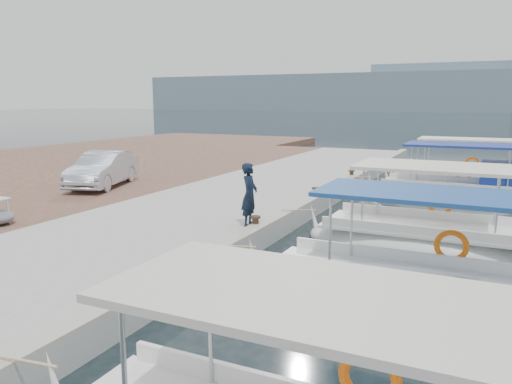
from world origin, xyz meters
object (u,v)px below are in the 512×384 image
fisherman (250,195)px  fishing_caique_b (427,302)px  fishing_caique_c (422,243)px  parked_car (103,169)px  fishing_caique_e (463,185)px  fishing_caique_d (456,196)px

fisherman → fishing_caique_b: bearing=-125.0°
fishing_caique_c → fishing_caique_b: bearing=-81.4°
fishing_caique_b → fisherman: bearing=153.2°
parked_car → fishing_caique_e: bearing=15.8°
fishing_caique_d → parked_car: 14.01m
fishing_caique_c → fishing_caique_d: (0.36, 7.26, 0.07)m
parked_car → fisherman: bearing=-40.5°
fishing_caique_b → fishing_caique_e: (-0.19, 14.59, 0.00)m
fishing_caique_c → fisherman: 4.78m
fishing_caique_c → parked_car: bearing=172.4°
fishing_caique_c → fishing_caique_e: (0.43, 10.50, 0.00)m
fishing_caique_b → fishing_caique_d: 11.36m
fishing_caique_e → parked_car: bearing=-145.6°
fishing_caique_b → fishing_caique_d: same height
fishing_caique_c → fishing_caique_d: 7.27m
fishing_caique_b → fishing_caique_e: bearing=90.7°
fishing_caique_c → fisherman: (-4.34, -1.59, 1.24)m
fisherman → fishing_caique_c: bearing=-78.0°
fishing_caique_c → fisherman: bearing=-159.9°
fishing_caique_b → fishing_caique_d: bearing=91.3°
fishing_caique_b → parked_car: bearing=156.2°
fishing_caique_b → fishing_caique_c: same height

